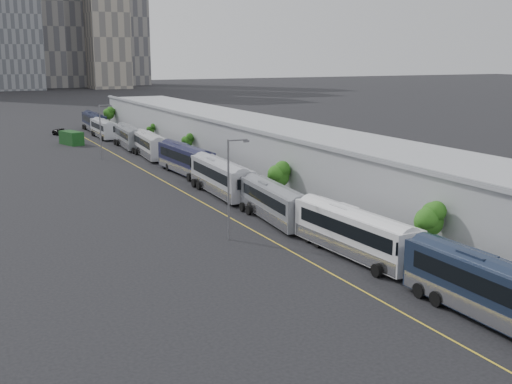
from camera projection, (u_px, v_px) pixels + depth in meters
sidewalk at (302, 199)px, 71.73m from camera, size 10.00×170.00×0.12m
lane_line at (215, 209)px, 67.21m from camera, size 0.12×160.00×0.02m
depot at (332, 166)px, 72.72m from camera, size 12.45×160.40×7.20m
bus_1 at (494, 296)px, 38.51m from camera, size 3.01×13.54×3.96m
bus_2 at (354, 237)px, 51.17m from camera, size 3.39×13.42×3.89m
bus_3 at (274, 205)px, 62.35m from camera, size 3.66×12.64×3.64m
bus_4 at (221, 180)px, 74.06m from camera, size 3.45×13.94×4.04m
bus_5 at (186, 162)px, 86.64m from camera, size 3.27×13.86×4.03m
bus_6 at (150, 147)px, 100.88m from camera, size 3.65×13.31×3.84m
bus_7 at (129, 139)px, 111.34m from camera, size 3.51×13.12×3.79m
bus_8 at (104, 130)px, 124.60m from camera, size 2.76×12.32×3.60m
bus_9 at (94, 123)px, 135.49m from camera, size 3.05×13.49×3.92m
tree_1 at (429, 218)px, 47.97m from camera, size 2.21×2.21×5.08m
tree_2 at (278, 173)px, 68.85m from camera, size 2.41×2.41×4.66m
tree_3 at (187, 141)px, 94.89m from camera, size 1.51×1.51×4.16m
tree_4 at (151, 130)px, 111.52m from camera, size 1.14×1.14×3.68m
tree_5 at (109, 113)px, 135.85m from camera, size 2.18×2.18×4.95m
street_lamp_near at (231, 182)px, 55.22m from camera, size 2.04×0.22×8.85m
street_lamp_far at (102, 128)px, 98.26m from camera, size 2.04×0.22×8.42m
shipping_container at (71, 138)px, 115.31m from camera, size 3.69×5.72×2.39m
suv at (63, 132)px, 128.47m from camera, size 3.91×5.43×1.37m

